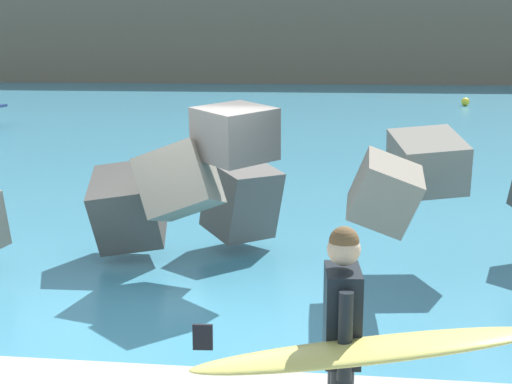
# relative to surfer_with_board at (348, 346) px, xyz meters

# --- Properties ---
(ground_plane) EXTENTS (400.00, 400.00, 0.00)m
(ground_plane) POSITION_rel_surfer_with_board_xyz_m (-2.08, 3.51, -1.28)
(ground_plane) COLOR teal
(surfer_with_board) EXTENTS (2.11, 1.22, 1.78)m
(surfer_with_board) POSITION_rel_surfer_with_board_xyz_m (0.00, 0.00, 0.00)
(surfer_with_board) COLOR black
(surfer_with_board) RESTS_ON walkway_path
(mooring_buoy_inner) EXTENTS (0.44, 0.44, 0.44)m
(mooring_buoy_inner) POSITION_rel_surfer_with_board_xyz_m (6.50, 34.33, -1.06)
(mooring_buoy_inner) COLOR yellow
(mooring_buoy_inner) RESTS_ON ground
(headland_bluff) EXTENTS (107.08, 43.25, 14.98)m
(headland_bluff) POSITION_rel_surfer_with_board_xyz_m (8.03, 76.52, 6.24)
(headland_bluff) COLOR #756651
(headland_bluff) RESTS_ON ground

